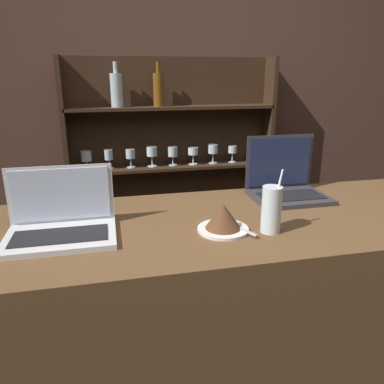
{
  "coord_description": "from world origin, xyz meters",
  "views": [
    {
      "loc": [
        -0.43,
        -0.85,
        1.54
      ],
      "look_at": [
        -0.16,
        0.37,
        1.13
      ],
      "focal_mm": 35.0,
      "sensor_mm": 36.0,
      "label": 1
    }
  ],
  "objects": [
    {
      "name": "bar_counter",
      "position": [
        0.0,
        0.34,
        0.52
      ],
      "size": [
        2.05,
        0.68,
        1.03
      ],
      "color": "brown",
      "rests_on": "ground_plane"
    },
    {
      "name": "back_wall",
      "position": [
        0.0,
        1.8,
        1.35
      ],
      "size": [
        7.0,
        0.06,
        2.7
      ],
      "color": "#4C3328",
      "rests_on": "ground_plane"
    },
    {
      "name": "back_shelf",
      "position": [
        -0.01,
        1.72,
        0.86
      ],
      "size": [
        1.43,
        0.18,
        1.64
      ],
      "color": "#332114",
      "rests_on": "ground_plane"
    },
    {
      "name": "laptop_near",
      "position": [
        -0.6,
        0.32,
        1.08
      ],
      "size": [
        0.34,
        0.23,
        0.21
      ],
      "color": "silver",
      "rests_on": "bar_counter"
    },
    {
      "name": "laptop_far",
      "position": [
        0.28,
        0.53,
        1.09
      ],
      "size": [
        0.3,
        0.24,
        0.25
      ],
      "color": "#333338",
      "rests_on": "bar_counter"
    },
    {
      "name": "cake_plate",
      "position": [
        -0.08,
        0.24,
        1.08
      ],
      "size": [
        0.17,
        0.18,
        0.09
      ],
      "color": "silver",
      "rests_on": "bar_counter"
    },
    {
      "name": "water_glass",
      "position": [
        0.07,
        0.2,
        1.11
      ],
      "size": [
        0.07,
        0.07,
        0.21
      ],
      "color": "silver",
      "rests_on": "bar_counter"
    }
  ]
}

